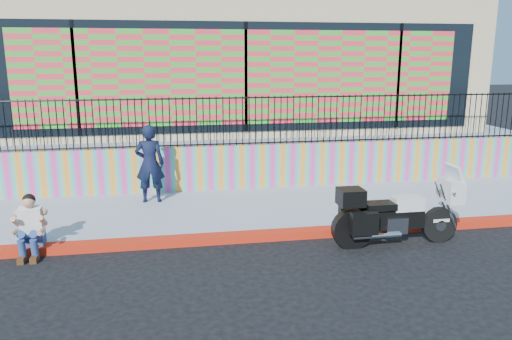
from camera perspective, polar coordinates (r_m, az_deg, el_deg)
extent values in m
plane|color=black|center=(9.64, 2.69, -7.81)|extent=(90.00, 90.00, 0.00)
cube|color=#AD100C|center=(9.61, 2.70, -7.39)|extent=(16.00, 0.30, 0.15)
cube|color=gray|center=(11.14, 0.85, -4.48)|extent=(16.00, 3.00, 0.15)
cube|color=#E73C98|center=(12.50, -0.51, 0.43)|extent=(16.00, 0.20, 1.10)
cube|color=gray|center=(17.48, -3.25, 3.78)|extent=(16.00, 10.00, 1.25)
cube|color=tan|center=(17.05, -3.29, 12.42)|extent=(14.00, 8.00, 4.00)
cube|color=black|center=(13.08, -1.17, 10.50)|extent=(12.60, 0.04, 2.80)
cube|color=#ED3441|center=(13.05, -1.15, 10.49)|extent=(11.48, 0.02, 2.40)
cylinder|color=black|center=(9.98, 20.18, -5.87)|extent=(0.66, 0.14, 0.66)
cylinder|color=black|center=(9.26, 10.91, -6.74)|extent=(0.66, 0.14, 0.66)
cube|color=black|center=(9.53, 15.79, -5.34)|extent=(0.96, 0.28, 0.34)
cube|color=silver|center=(9.54, 15.48, -5.94)|extent=(0.40, 0.34, 0.30)
cube|color=silver|center=(9.53, 16.87, -3.65)|extent=(0.55, 0.32, 0.24)
cube|color=black|center=(9.31, 13.93, -3.98)|extent=(0.55, 0.34, 0.12)
cube|color=silver|center=(9.89, 21.39, -2.19)|extent=(0.30, 0.52, 0.42)
cube|color=silver|center=(9.83, 21.74, -0.36)|extent=(0.18, 0.46, 0.34)
cube|color=black|center=(9.05, 10.78, -3.05)|extent=(0.44, 0.42, 0.30)
cube|color=black|center=(8.96, 12.26, -5.99)|extent=(0.48, 0.18, 0.40)
cube|color=black|center=(9.49, 10.90, -4.84)|extent=(0.48, 0.18, 0.40)
cube|color=silver|center=(9.95, 20.23, -5.32)|extent=(0.32, 0.16, 0.06)
imported|color=black|center=(11.48, -12.04, 0.71)|extent=(0.67, 0.46, 1.77)
cube|color=navy|center=(9.74, -24.04, -7.25)|extent=(0.36, 0.28, 0.18)
cube|color=white|center=(9.60, -24.29, -5.36)|extent=(0.38, 0.27, 0.54)
sphere|color=tan|center=(9.46, -24.55, -3.36)|extent=(0.21, 0.21, 0.21)
cube|color=#472814|center=(9.44, -25.16, -9.24)|extent=(0.11, 0.26, 0.10)
cube|color=#472814|center=(9.38, -23.97, -9.25)|extent=(0.11, 0.26, 0.10)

